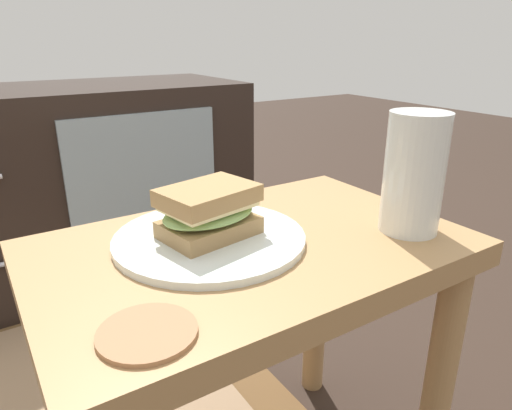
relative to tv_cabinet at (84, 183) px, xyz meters
The scene contains 6 objects.
side_table 0.95m from the tv_cabinet, 89.38° to the right, with size 0.56×0.36×0.46m.
tv_cabinet is the anchor object (origin of this frame).
plate 0.94m from the tv_cabinet, 92.32° to the right, with size 0.25×0.25×0.01m, color silver.
sandwich_front 0.94m from the tv_cabinet, 92.32° to the right, with size 0.14×0.11×0.07m.
beer_glass 1.08m from the tv_cabinet, 78.32° to the right, with size 0.08×0.08×0.16m.
coaster 1.09m from the tv_cabinet, 99.43° to the right, with size 0.09×0.09×0.01m, color #996B47.
Camera 1 is at (-0.29, -0.47, 0.72)m, focal length 32.29 mm.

